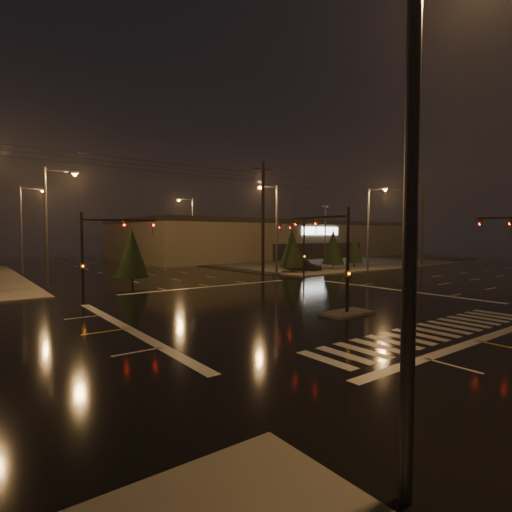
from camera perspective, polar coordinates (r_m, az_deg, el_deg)
name	(u,v)px	position (r m, az deg, el deg)	size (l,w,h in m)	color
ground	(298,304)	(25.87, 6.05, -6.89)	(140.00, 140.00, 0.00)	black
sidewalk_ne	(308,261)	(68.04, 7.38, -0.71)	(36.00, 36.00, 0.12)	#4E4B45
median_island	(347,313)	(23.13, 12.87, -7.94)	(3.00, 1.60, 0.15)	#4E4B45
crosswalk	(432,331)	(20.35, 23.83, -9.84)	(15.00, 2.60, 0.01)	beige
stop_bar_near	(477,341)	(19.48, 29.05, -10.53)	(16.00, 0.50, 0.01)	beige
stop_bar_far	(211,287)	(34.65, -6.46, -4.37)	(16.00, 0.50, 0.01)	beige
parking_lot	(337,261)	(70.27, 11.45, -0.65)	(50.00, 24.00, 0.08)	black
retail_building	(271,238)	(83.19, 2.18, 2.59)	(60.20, 28.30, 7.20)	#736A52
signal_mast_median	(335,247)	(23.34, 11.24, 1.26)	(0.25, 4.59, 6.00)	black
signal_mast_ne	(299,242)	(39.38, 6.18, 2.04)	(4.84, 1.86, 6.00)	black
signal_mast_nw	(99,244)	(29.86, -21.57, 1.55)	(4.84, 1.86, 6.00)	black
streetlight_0	(423,152)	(7.30, 22.72, 13.55)	(2.77, 0.32, 10.00)	#38383A
streetlight_1	(50,219)	(37.20, -27.35, 4.77)	(2.77, 0.32, 10.00)	#38383A
streetlight_2	(24,223)	(53.04, -30.21, 4.07)	(2.77, 0.32, 10.00)	#38383A
streetlight_3	(274,223)	(44.92, 2.65, 4.74)	(2.77, 0.32, 10.00)	#38383A
streetlight_4	(191,226)	(61.68, -9.28, 4.23)	(2.77, 0.32, 10.00)	#38383A
streetlight_6	(371,224)	(49.41, 16.05, 4.47)	(0.32, 2.77, 10.00)	#38383A
utility_pole_1	(263,219)	(41.38, 1.00, 5.35)	(2.20, 0.32, 12.00)	black
utility_pole_2	(423,224)	(64.29, 22.70, 4.28)	(2.20, 0.32, 12.00)	black
conifer_0	(292,247)	(46.94, 5.14, 1.24)	(2.95, 2.95, 5.31)	black
conifer_1	(333,247)	(52.27, 10.95, 1.27)	(2.83, 2.83, 5.12)	black
conifer_2	(354,249)	(55.78, 13.85, 1.00)	(2.40, 2.40, 4.45)	black
conifer_3	(132,253)	(36.85, -17.28, 0.44)	(2.79, 2.79, 5.06)	black
car_parked	(303,265)	(49.49, 6.74, -1.25)	(1.85, 4.61, 1.57)	black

